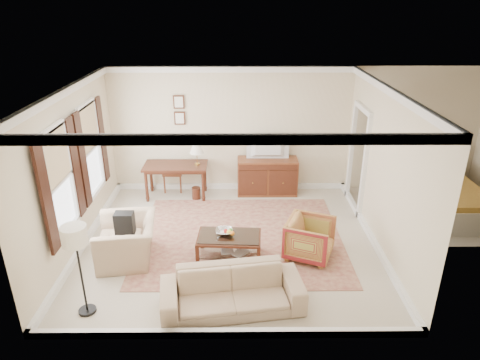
{
  "coord_description": "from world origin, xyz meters",
  "views": [
    {
      "loc": [
        0.15,
        -6.99,
        4.29
      ],
      "look_at": [
        0.2,
        0.3,
        1.15
      ],
      "focal_mm": 32.0,
      "sensor_mm": 36.0,
      "label": 1
    }
  ],
  "objects_px": {
    "sideboard": "(267,176)",
    "writing_desk": "(176,169)",
    "club_armchair": "(126,234)",
    "striped_armchair": "(310,237)",
    "tv": "(268,140)",
    "coffee_table": "(229,241)",
    "sofa": "(232,285)"
  },
  "relations": [
    {
      "from": "striped_armchair",
      "to": "sofa",
      "type": "height_order",
      "value": "sofa"
    },
    {
      "from": "club_armchair",
      "to": "writing_desk",
      "type": "bearing_deg",
      "value": 160.9
    },
    {
      "from": "tv",
      "to": "coffee_table",
      "type": "distance_m",
      "value": 3.02
    },
    {
      "from": "club_armchair",
      "to": "coffee_table",
      "type": "bearing_deg",
      "value": 82.14
    },
    {
      "from": "sideboard",
      "to": "tv",
      "type": "relative_size",
      "value": 1.5
    },
    {
      "from": "writing_desk",
      "to": "tv",
      "type": "xyz_separation_m",
      "value": [
        2.1,
        0.14,
        0.64
      ]
    },
    {
      "from": "writing_desk",
      "to": "tv",
      "type": "relative_size",
      "value": 1.55
    },
    {
      "from": "tv",
      "to": "coffee_table",
      "type": "relative_size",
      "value": 0.81
    },
    {
      "from": "sideboard",
      "to": "tv",
      "type": "distance_m",
      "value": 0.89
    },
    {
      "from": "writing_desk",
      "to": "coffee_table",
      "type": "bearing_deg",
      "value": -64.16
    },
    {
      "from": "striped_armchair",
      "to": "club_armchair",
      "type": "height_order",
      "value": "club_armchair"
    },
    {
      "from": "club_armchair",
      "to": "sofa",
      "type": "height_order",
      "value": "club_armchair"
    },
    {
      "from": "writing_desk",
      "to": "striped_armchair",
      "type": "distance_m",
      "value": 3.7
    },
    {
      "from": "tv",
      "to": "club_armchair",
      "type": "bearing_deg",
      "value": 46.04
    },
    {
      "from": "tv",
      "to": "striped_armchair",
      "type": "relative_size",
      "value": 1.16
    },
    {
      "from": "sideboard",
      "to": "sofa",
      "type": "xyz_separation_m",
      "value": [
        -0.78,
        -4.07,
        -0.02
      ]
    },
    {
      "from": "tv",
      "to": "coffee_table",
      "type": "height_order",
      "value": "tv"
    },
    {
      "from": "sideboard",
      "to": "writing_desk",
      "type": "bearing_deg",
      "value": -175.59
    },
    {
      "from": "striped_armchair",
      "to": "sofa",
      "type": "xyz_separation_m",
      "value": [
        -1.36,
        -1.37,
        0.01
      ]
    },
    {
      "from": "striped_armchair",
      "to": "sofa",
      "type": "relative_size",
      "value": 0.38
    },
    {
      "from": "coffee_table",
      "to": "striped_armchair",
      "type": "bearing_deg",
      "value": 2.38
    },
    {
      "from": "tv",
      "to": "sideboard",
      "type": "bearing_deg",
      "value": -90.0
    },
    {
      "from": "club_armchair",
      "to": "striped_armchair",
      "type": "bearing_deg",
      "value": 83.33
    },
    {
      "from": "striped_armchair",
      "to": "tv",
      "type": "bearing_deg",
      "value": 34.49
    },
    {
      "from": "tv",
      "to": "striped_armchair",
      "type": "bearing_deg",
      "value": 102.15
    },
    {
      "from": "sideboard",
      "to": "striped_armchair",
      "type": "height_order",
      "value": "sideboard"
    },
    {
      "from": "striped_armchair",
      "to": "sideboard",
      "type": "bearing_deg",
      "value": 34.4
    },
    {
      "from": "sofa",
      "to": "coffee_table",
      "type": "bearing_deg",
      "value": 84.33
    },
    {
      "from": "striped_armchair",
      "to": "writing_desk",
      "type": "bearing_deg",
      "value": 68.91
    },
    {
      "from": "sideboard",
      "to": "striped_armchair",
      "type": "xyz_separation_m",
      "value": [
        0.58,
        -2.7,
        -0.03
      ]
    },
    {
      "from": "writing_desk",
      "to": "club_armchair",
      "type": "xyz_separation_m",
      "value": [
        -0.53,
        -2.58,
        -0.18
      ]
    },
    {
      "from": "coffee_table",
      "to": "tv",
      "type": "bearing_deg",
      "value": 72.83
    }
  ]
}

